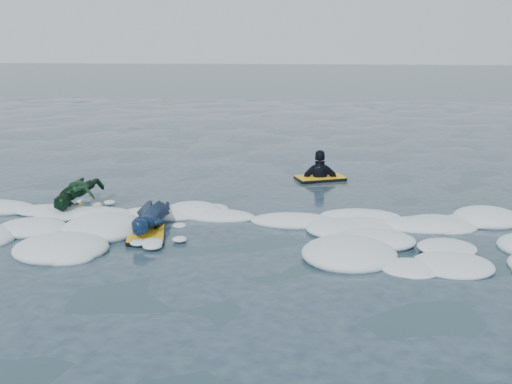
# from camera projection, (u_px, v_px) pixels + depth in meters

# --- Properties ---
(ground) EXTENTS (120.00, 120.00, 0.00)m
(ground) POSITION_uv_depth(u_px,v_px,m) (210.00, 250.00, 8.68)
(ground) COLOR #152D34
(ground) RESTS_ON ground
(foam_band) EXTENTS (12.00, 3.10, 0.30)m
(foam_band) POSITION_uv_depth(u_px,v_px,m) (221.00, 228.00, 9.67)
(foam_band) COLOR white
(foam_band) RESTS_ON ground
(prone_woman_unit) EXTENTS (0.73, 1.51, 0.37)m
(prone_woman_unit) POSITION_uv_depth(u_px,v_px,m) (150.00, 219.00, 9.48)
(prone_woman_unit) COLOR black
(prone_woman_unit) RESTS_ON ground
(prone_child_unit) EXTENTS (0.72, 1.34, 0.50)m
(prone_child_unit) POSITION_uv_depth(u_px,v_px,m) (79.00, 196.00, 10.56)
(prone_child_unit) COLOR black
(prone_child_unit) RESTS_ON ground
(waiting_rider_unit) EXTENTS (1.10, 0.86, 1.46)m
(waiting_rider_unit) POSITION_uv_depth(u_px,v_px,m) (320.00, 185.00, 12.96)
(waiting_rider_unit) COLOR black
(waiting_rider_unit) RESTS_ON ground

